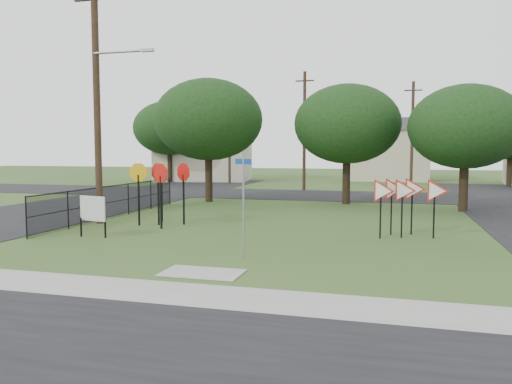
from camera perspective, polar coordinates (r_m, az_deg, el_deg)
ground at (r=14.86m, az=-2.78°, el=-7.10°), size 140.00×140.00×0.00m
sidewalk at (r=11.06m, az=-9.67°, el=-11.29°), size 30.00×1.60×0.02m
planting_strip at (r=10.03m, az=-12.64°, el=-13.04°), size 30.00×0.80×0.02m
street_left at (r=29.15m, az=-19.35°, el=-1.49°), size 8.00×50.00×0.02m
street_far at (r=34.26m, az=7.65°, el=-0.37°), size 60.00×8.00×0.02m
curb_pad at (r=12.66m, az=-6.19°, el=-9.19°), size 2.00×1.20×0.02m
street_name_sign at (r=14.07m, az=-1.45°, el=-1.05°), size 0.54×0.25×2.82m
stop_sign_cluster at (r=20.70m, az=-10.86°, el=1.47°), size 2.41×2.12×2.57m
yield_sign_cluster at (r=18.33m, az=16.59°, el=-0.07°), size 2.72×1.31×2.13m
info_board at (r=18.45m, az=-18.17°, el=-1.96°), size 1.15×0.30×1.46m
utility_pole_main at (r=21.87m, az=-17.60°, el=10.21°), size 3.55×0.33×10.00m
far_pole_a at (r=38.41m, az=5.55°, el=7.06°), size 1.40×0.24×9.00m
far_pole_b at (r=41.87m, az=17.42°, el=6.33°), size 1.40×0.24×8.50m
far_pole_c at (r=46.19m, az=-3.06°, el=6.69°), size 1.40×0.24×9.00m
fence_run at (r=23.56m, az=-15.76°, el=-0.94°), size 0.05×11.55×1.50m
house_left at (r=51.28m, az=-5.91°, el=5.42°), size 10.58×8.88×7.20m
house_mid at (r=53.82m, az=14.79°, el=4.72°), size 8.40×8.40×6.20m
tree_near_left at (r=29.80m, az=-5.47°, el=8.22°), size 6.40×6.40×7.27m
tree_near_mid at (r=28.97m, az=10.37°, el=7.64°), size 6.00×6.00×6.80m
tree_near_right at (r=27.07m, az=22.83°, el=6.88°), size 5.60×5.60×6.33m
tree_far_left at (r=48.43m, az=-9.87°, el=7.21°), size 6.80×6.80×7.73m
tree_far_right at (r=46.81m, az=27.13°, el=6.07°), size 6.00×6.00×6.80m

